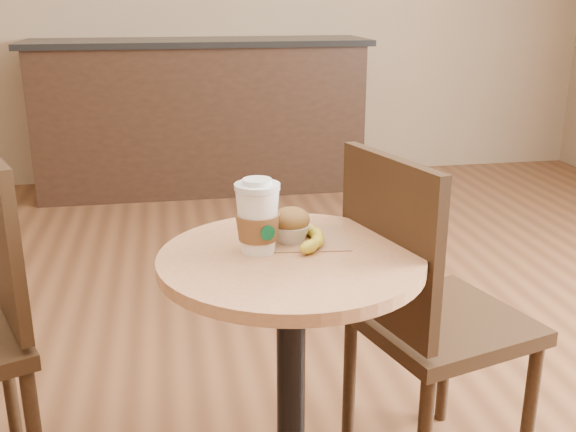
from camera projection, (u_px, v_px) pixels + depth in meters
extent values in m
cylinder|color=black|center=(291.00, 395.00, 1.67)|extent=(0.07, 0.07, 0.72)
cylinder|color=tan|center=(291.00, 260.00, 1.56)|extent=(0.62, 0.62, 0.03)
cylinder|color=#301F11|center=(8.00, 378.00, 2.00)|extent=(0.04, 0.04, 0.47)
cube|color=#301F11|center=(1.00, 238.00, 1.71)|extent=(0.18, 0.38, 0.44)
cube|color=#301F11|center=(442.00, 322.00, 1.83)|extent=(0.52, 0.52, 0.04)
cylinder|color=#301F11|center=(529.00, 414.00, 1.83)|extent=(0.04, 0.04, 0.47)
cylinder|color=#301F11|center=(445.00, 355.00, 2.13)|extent=(0.04, 0.04, 0.47)
cylinder|color=#301F11|center=(349.00, 382.00, 1.98)|extent=(0.04, 0.04, 0.47)
cube|color=#301F11|center=(389.00, 243.00, 1.67)|extent=(0.14, 0.39, 0.44)
cube|color=black|center=(201.00, 119.00, 4.70)|extent=(2.20, 0.60, 1.00)
cube|color=black|center=(198.00, 42.00, 4.54)|extent=(2.30, 0.65, 0.04)
cube|color=#996B4A|center=(298.00, 239.00, 1.65)|extent=(0.26, 0.21, 0.00)
cylinder|color=silver|center=(257.00, 187.00, 1.52)|extent=(0.10, 0.10, 0.01)
cylinder|color=silver|center=(257.00, 181.00, 1.52)|extent=(0.07, 0.07, 0.01)
cylinder|color=#074B26|center=(268.00, 233.00, 1.51)|extent=(0.03, 0.01, 0.04)
ellipsoid|color=olive|center=(291.00, 219.00, 1.61)|extent=(0.09, 0.09, 0.06)
ellipsoid|color=beige|center=(291.00, 212.00, 1.61)|extent=(0.03, 0.03, 0.02)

